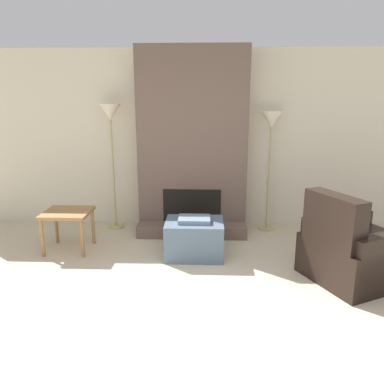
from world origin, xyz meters
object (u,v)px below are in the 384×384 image
at_px(side_table, 67,217).
at_px(armchair, 354,253).
at_px(floor_lamp_right, 271,128).
at_px(ottoman, 194,238).
at_px(floor_lamp_left, 111,121).

bearing_deg(side_table, armchair, -11.61).
xyz_separation_m(side_table, floor_lamp_right, (2.67, 0.89, 1.06)).
relative_size(ottoman, armchair, 0.55).
height_order(side_table, floor_lamp_left, floor_lamp_left).
relative_size(armchair, floor_lamp_left, 0.70).
height_order(floor_lamp_left, floor_lamp_right, floor_lamp_left).
height_order(ottoman, floor_lamp_left, floor_lamp_left).
bearing_deg(floor_lamp_right, side_table, -161.47).
relative_size(armchair, floor_lamp_right, 0.74).
bearing_deg(floor_lamp_left, ottoman, -39.80).
bearing_deg(armchair, floor_lamp_left, 36.11).
height_order(ottoman, floor_lamp_right, floor_lamp_right).
relative_size(ottoman, side_table, 1.22).
bearing_deg(floor_lamp_left, floor_lamp_right, 0.00).
height_order(armchair, side_table, armchair).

